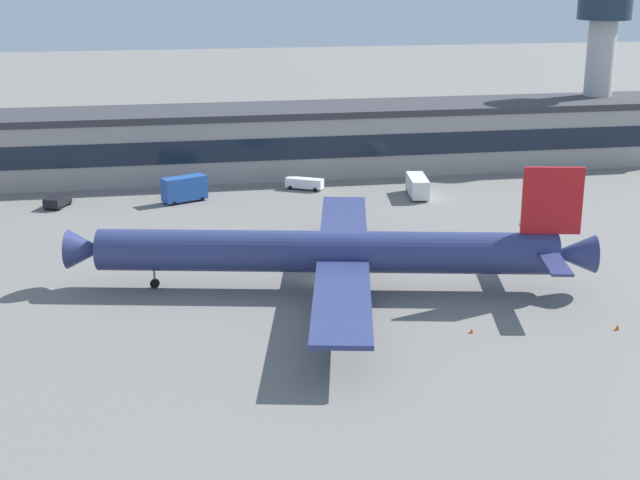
{
  "coord_description": "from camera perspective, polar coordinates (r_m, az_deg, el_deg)",
  "views": [
    {
      "loc": [
        -19.12,
        -104.71,
        38.11
      ],
      "look_at": [
        0.02,
        0.75,
        5.0
      ],
      "focal_mm": 51.66,
      "sensor_mm": 36.0,
      "label": 1
    }
  ],
  "objects": [
    {
      "name": "control_tower",
      "position": [
        188.91,
        17.0,
        11.02
      ],
      "size": [
        10.22,
        10.22,
        32.59
      ],
      "color": "#B7B7B2",
      "rests_on": "ground_plane"
    },
    {
      "name": "fuel_truck",
      "position": [
        153.29,
        6.05,
        3.4
      ],
      "size": [
        3.9,
        8.7,
        3.35
      ],
      "color": "white",
      "rests_on": "ground_plane"
    },
    {
      "name": "airliner",
      "position": [
        108.49,
        0.88,
        -0.74
      ],
      "size": [
        61.87,
        53.73,
        15.16
      ],
      "color": "navy",
      "rests_on": "ground_plane"
    },
    {
      "name": "pushback_tractor",
      "position": [
        151.6,
        -15.97,
        2.34
      ],
      "size": [
        4.25,
        5.43,
        1.75
      ],
      "color": "black",
      "rests_on": "ground_plane"
    },
    {
      "name": "traffic_cone_3",
      "position": [
        103.44,
        17.96,
        -5.15
      ],
      "size": [
        0.5,
        0.5,
        0.62
      ],
      "primitive_type": "cone",
      "color": "#F2590C",
      "rests_on": "ground_plane"
    },
    {
      "name": "catering_truck",
      "position": [
        150.47,
        -8.35,
        3.21
      ],
      "size": [
        7.63,
        5.32,
        4.15
      ],
      "color": "#2651A5",
      "rests_on": "ground_plane"
    },
    {
      "name": "traffic_cone_1",
      "position": [
        103.9,
        0.61,
        -4.15
      ],
      "size": [
        0.55,
        0.55,
        0.68
      ],
      "primitive_type": "cone",
      "color": "#F2590C",
      "rests_on": "ground_plane"
    },
    {
      "name": "traffic_cone_2",
      "position": [
        99.07,
        0.43,
        -5.23
      ],
      "size": [
        0.58,
        0.58,
        0.72
      ],
      "primitive_type": "cone",
      "color": "#F2590C",
      "rests_on": "ground_plane"
    },
    {
      "name": "belt_loader",
      "position": [
        157.04,
        -0.92,
        3.55
      ],
      "size": [
        6.58,
        4.81,
        1.95
      ],
      "color": "white",
      "rests_on": "ground_plane"
    },
    {
      "name": "traffic_cone_0",
      "position": [
        98.99,
        9.39,
        -5.55
      ],
      "size": [
        0.45,
        0.45,
        0.56
      ],
      "primitive_type": "cone",
      "color": "#F2590C",
      "rests_on": "ground_plane"
    },
    {
      "name": "ground_plane",
      "position": [
        113.06,
        0.06,
        -2.53
      ],
      "size": [
        600.0,
        600.0,
        0.0
      ],
      "primitive_type": "plane",
      "color": "slate"
    },
    {
      "name": "terminal_building",
      "position": [
        168.55,
        -3.6,
        6.16
      ],
      "size": [
        155.65,
        15.88,
        12.04
      ],
      "color": "#9E9993",
      "rests_on": "ground_plane"
    }
  ]
}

